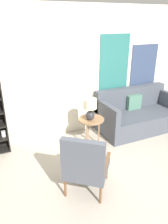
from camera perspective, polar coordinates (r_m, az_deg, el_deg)
The scene contains 6 objects.
ground_plane at distance 3.60m, azimuth 8.14°, elevation -19.08°, with size 14.00×14.00×0.00m, color #B2A899.
wall_back at distance 4.63m, azimuth -3.94°, elevation 9.94°, with size 6.40×0.08×2.70m.
armchair at distance 3.17m, azimuth 0.28°, elevation -13.51°, with size 0.85×0.86×0.97m.
couch at distance 5.27m, azimuth 13.63°, elevation -0.72°, with size 1.86×0.94×0.92m.
side_table at distance 4.38m, azimuth 1.93°, elevation -2.53°, with size 0.51×0.51×0.57m.
table_lamp at distance 4.20m, azimuth 1.61°, elevation 1.22°, with size 0.26×0.26×0.44m.
Camera 1 is at (-1.53, -2.20, 2.41)m, focal length 35.00 mm.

